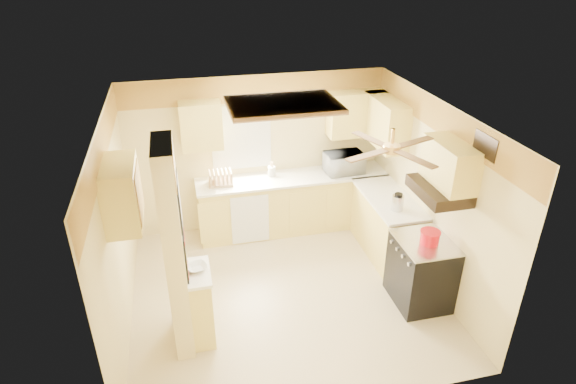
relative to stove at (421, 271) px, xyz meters
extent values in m
plane|color=#C8B78A|center=(-1.67, 0.55, -0.46)|extent=(4.00, 4.00, 0.00)
plane|color=white|center=(-1.67, 0.55, 2.04)|extent=(4.00, 4.00, 0.00)
plane|color=beige|center=(-1.67, 2.45, 0.79)|extent=(4.00, 0.00, 4.00)
plane|color=beige|center=(-1.67, -1.35, 0.79)|extent=(4.00, 0.00, 4.00)
plane|color=beige|center=(-3.67, 0.55, 0.79)|extent=(0.00, 3.80, 3.80)
plane|color=beige|center=(0.33, 0.55, 0.79)|extent=(0.00, 3.80, 3.80)
cube|color=#FEC44B|center=(-1.67, 2.43, 1.84)|extent=(4.00, 0.02, 0.40)
cube|color=beige|center=(-3.02, 0.00, 0.79)|extent=(0.20, 0.70, 2.50)
cube|color=#FFE075|center=(-2.80, 0.00, -0.01)|extent=(0.25, 0.55, 0.90)
cube|color=white|center=(-2.80, 0.00, 0.46)|extent=(0.28, 0.58, 0.04)
cube|color=#FFE075|center=(-1.17, 2.15, -0.01)|extent=(3.00, 0.60, 0.90)
cube|color=#FFE075|center=(0.03, 1.15, -0.01)|extent=(0.60, 1.40, 0.90)
cube|color=white|center=(-1.17, 2.14, 0.46)|extent=(3.04, 0.64, 0.04)
cube|color=white|center=(0.02, 1.15, 0.46)|extent=(0.64, 1.44, 0.04)
cube|color=white|center=(-1.92, 1.84, -0.03)|extent=(0.58, 0.02, 0.80)
cube|color=white|center=(-1.92, 2.44, 1.09)|extent=(0.92, 0.02, 1.02)
cube|color=white|center=(-1.92, 2.44, 1.09)|extent=(0.80, 0.02, 0.90)
cube|color=#FFE075|center=(-2.52, 2.27, 1.39)|extent=(0.60, 0.35, 0.70)
cube|color=#FFE075|center=(-0.12, 2.27, 1.39)|extent=(0.90, 0.35, 0.70)
cube|color=#FFE075|center=(0.16, 1.80, 1.39)|extent=(0.35, 1.00, 0.70)
cube|color=#FFE075|center=(-3.49, 0.30, 1.39)|extent=(0.35, 0.75, 0.70)
cube|color=#FFE075|center=(0.16, 0.00, 1.49)|extent=(0.35, 0.76, 0.52)
cube|color=black|center=(0.00, 0.00, -0.01)|extent=(0.65, 0.76, 0.90)
cube|color=silver|center=(0.00, 0.00, 0.44)|extent=(0.66, 0.77, 0.02)
cylinder|color=silver|center=(-0.33, -0.25, 0.34)|extent=(0.03, 0.05, 0.05)
cylinder|color=silver|center=(-0.33, -0.08, 0.34)|extent=(0.03, 0.05, 0.05)
cylinder|color=silver|center=(-0.33, 0.08, 0.34)|extent=(0.03, 0.05, 0.05)
cylinder|color=silver|center=(-0.33, 0.25, 0.34)|extent=(0.03, 0.05, 0.05)
cube|color=black|center=(0.07, 0.00, 1.16)|extent=(0.50, 0.76, 0.14)
cube|color=black|center=(-2.91, 0.00, 1.39)|extent=(0.02, 0.42, 0.57)
cube|color=white|center=(-2.90, 0.00, 1.39)|extent=(0.01, 0.37, 0.52)
cube|color=black|center=(-2.91, 0.00, 0.74)|extent=(0.02, 0.42, 0.57)
cube|color=yellow|center=(-2.90, 0.00, 0.74)|extent=(0.01, 0.37, 0.52)
cube|color=brown|center=(-1.57, 1.05, 2.00)|extent=(1.35, 0.95, 0.06)
cube|color=white|center=(-1.57, 1.05, 1.97)|extent=(1.15, 0.75, 0.02)
cylinder|color=gold|center=(-0.67, -0.15, 1.96)|extent=(0.04, 0.04, 0.16)
cylinder|color=gold|center=(-0.67, -0.15, 1.82)|extent=(0.18, 0.18, 0.08)
cube|color=brown|center=(-0.37, -0.04, 1.82)|extent=(0.55, 0.28, 0.01)
cube|color=brown|center=(-0.78, 0.15, 1.82)|extent=(0.28, 0.55, 0.01)
cube|color=brown|center=(-0.97, -0.26, 1.82)|extent=(0.55, 0.28, 0.01)
cube|color=brown|center=(-0.56, -0.45, 1.82)|extent=(0.28, 0.55, 0.01)
cube|color=black|center=(0.31, -0.35, 1.84)|extent=(0.02, 0.40, 0.25)
imported|color=white|center=(-0.34, 2.11, 0.64)|extent=(0.62, 0.44, 0.33)
imported|color=white|center=(-2.80, 0.04, 0.51)|extent=(0.28, 0.28, 0.06)
cylinder|color=red|center=(0.02, -0.04, 0.53)|extent=(0.23, 0.23, 0.15)
cylinder|color=red|center=(0.02, -0.04, 0.61)|extent=(0.25, 0.25, 0.02)
cylinder|color=silver|center=(-0.03, 0.78, 0.59)|extent=(0.16, 0.16, 0.22)
cylinder|color=black|center=(-0.03, 0.78, 0.71)|extent=(0.11, 0.11, 0.03)
cube|color=tan|center=(-2.30, 2.13, 0.50)|extent=(0.38, 0.29, 0.04)
cube|color=tan|center=(-2.46, 2.13, 0.59)|extent=(0.02, 0.25, 0.21)
cube|color=tan|center=(-2.40, 2.13, 0.59)|extent=(0.02, 0.25, 0.21)
cube|color=tan|center=(-2.33, 2.13, 0.59)|extent=(0.02, 0.25, 0.21)
cube|color=tan|center=(-2.27, 2.13, 0.59)|extent=(0.02, 0.25, 0.21)
cube|color=tan|center=(-2.21, 2.13, 0.59)|extent=(0.02, 0.25, 0.21)
cube|color=tan|center=(-2.14, 2.13, 0.59)|extent=(0.02, 0.25, 0.21)
cylinder|color=white|center=(-2.40, 2.13, 0.59)|extent=(0.01, 0.21, 0.21)
cylinder|color=white|center=(-2.27, 2.13, 0.59)|extent=(0.01, 0.21, 0.21)
cylinder|color=white|center=(-1.49, 2.25, 0.56)|extent=(0.12, 0.12, 0.15)
cylinder|color=tan|center=(-1.47, 2.25, 0.60)|extent=(0.01, 0.01, 0.24)
cylinder|color=tan|center=(-1.49, 2.27, 0.60)|extent=(0.01, 0.01, 0.24)
cylinder|color=tan|center=(-1.51, 2.25, 0.60)|extent=(0.01, 0.01, 0.24)
cylinder|color=tan|center=(-1.49, 2.23, 0.60)|extent=(0.01, 0.01, 0.24)
camera|label=1|loc=(-2.82, -4.48, 3.75)|focal=30.00mm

